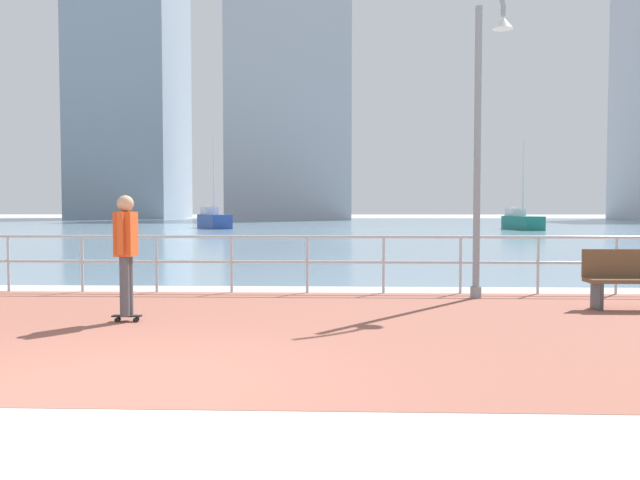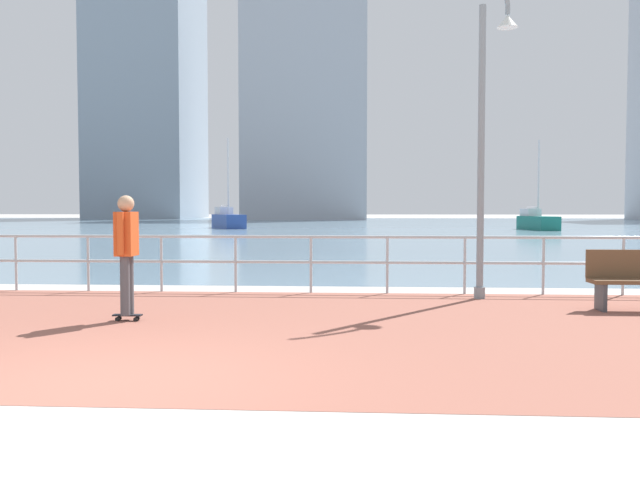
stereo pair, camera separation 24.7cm
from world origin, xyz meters
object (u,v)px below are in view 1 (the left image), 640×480
object	(u,v)px
sailboat_white	(522,221)
skateboarder	(126,246)
lamppost	(485,119)
sailboat_ivory	(214,220)
park_bench	(637,278)

from	to	relation	value
sailboat_white	skateboarder	bearing A→B (deg)	-111.86
lamppost	skateboarder	distance (m)	6.37
skateboarder	sailboat_ivory	distance (m)	42.10
skateboarder	park_bench	world-z (taller)	skateboarder
lamppost	skateboarder	bearing A→B (deg)	-153.65
lamppost	sailboat_ivory	distance (m)	40.84
lamppost	park_bench	world-z (taller)	lamppost
park_bench	lamppost	bearing A→B (deg)	148.84
sailboat_ivory	sailboat_white	xyz separation A→B (m)	(22.72, -2.37, -0.05)
lamppost	skateboarder	xyz separation A→B (m)	(-5.41, -2.68, -2.05)
park_bench	sailboat_ivory	world-z (taller)	sailboat_ivory
sailboat_ivory	skateboarder	bearing A→B (deg)	-80.40
lamppost	skateboarder	size ratio (longest dim) A/B	3.22
skateboarder	park_bench	size ratio (longest dim) A/B	1.08
lamppost	park_bench	xyz separation A→B (m)	(2.10, -1.27, -2.61)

